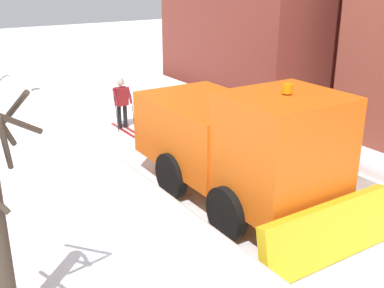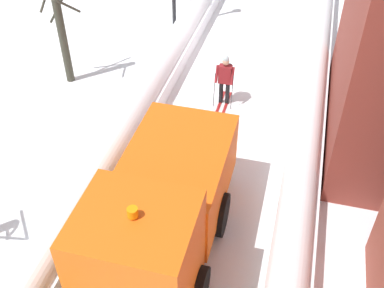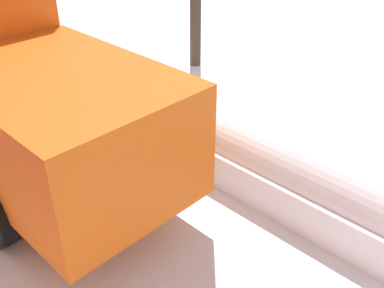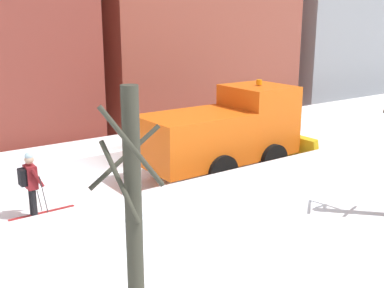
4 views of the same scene
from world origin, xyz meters
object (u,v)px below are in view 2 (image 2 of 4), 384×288
at_px(plow_truck, 160,214).
at_px(traffic_light_pole, 353,29).
at_px(skier, 225,77).
at_px(bare_tree_near, 60,25).

height_order(plow_truck, traffic_light_pole, traffic_light_pole).
height_order(skier, traffic_light_pole, traffic_light_pole).
relative_size(plow_truck, traffic_light_pole, 1.29).
distance_m(skier, bare_tree_near, 5.81).
bearing_deg(traffic_light_pole, bare_tree_near, -0.56).
bearing_deg(skier, bare_tree_near, 0.10).
bearing_deg(plow_truck, bare_tree_near, -49.56).
bearing_deg(traffic_light_pole, skier, -1.62).
height_order(traffic_light_pole, bare_tree_near, traffic_light_pole).
xyz_separation_m(plow_truck, traffic_light_pole, (-3.68, -6.47, 1.75)).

